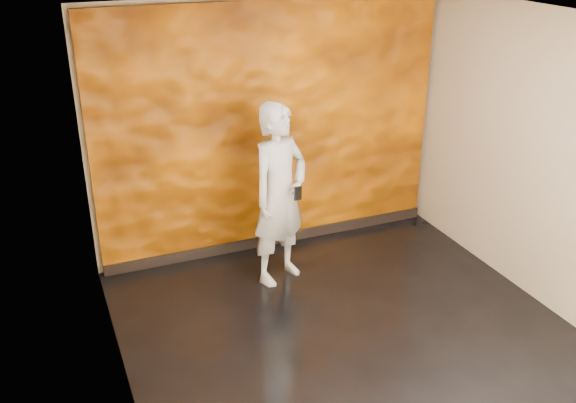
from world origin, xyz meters
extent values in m
cube|color=black|center=(0.00, 0.00, -0.01)|extent=(4.00, 4.00, 0.01)
cube|color=#B7AC90|center=(0.00, 2.00, 1.40)|extent=(4.00, 0.02, 2.80)
cube|color=#B7AC90|center=(0.00, -2.00, 1.40)|extent=(4.00, 0.02, 2.80)
cube|color=#B7AC90|center=(-2.00, 0.00, 1.40)|extent=(0.02, 4.00, 2.80)
cube|color=#B7AC90|center=(2.00, 0.00, 1.40)|extent=(0.02, 4.00, 2.80)
cube|color=white|center=(0.00, 0.00, 2.80)|extent=(4.00, 4.00, 0.01)
cube|color=orange|center=(0.00, 1.96, 1.38)|extent=(3.90, 0.06, 2.75)
cube|color=black|center=(0.00, 1.92, 0.06)|extent=(3.90, 0.04, 0.12)
imported|color=#9A9FA7|center=(-0.22, 1.20, 0.95)|extent=(0.82, 0.70, 1.90)
cube|color=black|center=(-0.13, 0.93, 1.06)|extent=(0.08, 0.02, 0.14)
camera|label=1|loc=(-2.39, -4.31, 3.52)|focal=40.00mm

